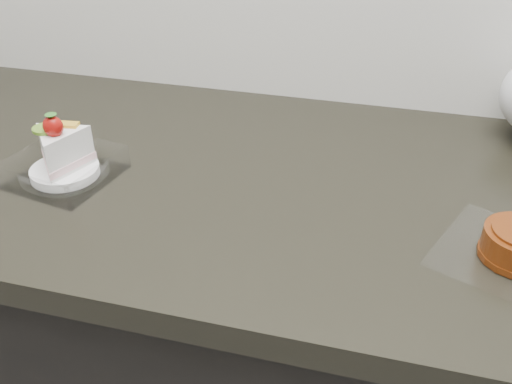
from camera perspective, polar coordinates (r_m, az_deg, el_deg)
name	(u,v)px	position (r m, az deg, el deg)	size (l,w,h in m)	color
counter	(309,380)	(1.16, 5.28, -18.23)	(2.04, 0.64, 0.90)	black
cake_tray	(63,161)	(0.91, -18.76, 2.98)	(0.16, 0.16, 0.11)	white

